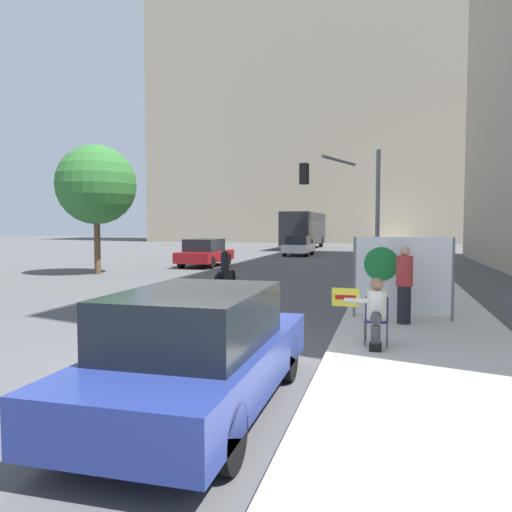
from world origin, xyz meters
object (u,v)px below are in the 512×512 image
object	(u,v)px
pedestrian_behind	(406,276)
car_on_road_nearest	(205,253)
jogger_on_sidewalk	(404,284)
traffic_light_pole	(346,192)
seated_protester	(375,310)
protest_banner	(402,276)
parked_car_curbside	(199,351)
car_on_road_midblock	(299,246)
street_tree_near_curb	(96,185)
city_bus_on_road	(304,228)
motorcycle_on_road	(225,273)

from	to	relation	value
pedestrian_behind	car_on_road_nearest	bearing A→B (deg)	121.83
jogger_on_sidewalk	traffic_light_pole	bearing A→B (deg)	-69.80
seated_protester	protest_banner	bearing A→B (deg)	71.33
seated_protester	parked_car_curbside	distance (m)	3.86
parked_car_curbside	car_on_road_midblock	distance (m)	30.32
car_on_road_nearest	street_tree_near_curb	bearing A→B (deg)	-121.49
traffic_light_pole	seated_protester	bearing A→B (deg)	-82.54
seated_protester	traffic_light_pole	xyz separation A→B (m)	(-1.41, 10.80, 2.71)
car_on_road_nearest	city_bus_on_road	size ratio (longest dim) A/B	0.38
protest_banner	city_bus_on_road	world-z (taller)	city_bus_on_road
pedestrian_behind	car_on_road_nearest	xyz separation A→B (m)	(-9.89, 12.00, -0.22)
seated_protester	pedestrian_behind	xyz separation A→B (m)	(0.64, 4.19, 0.20)
jogger_on_sidewalk	car_on_road_nearest	xyz separation A→B (m)	(-9.80, 14.11, -0.23)
protest_banner	jogger_on_sidewalk	bearing A→B (deg)	-85.20
protest_banner	car_on_road_midblock	xyz separation A→B (m)	(-6.55, 24.10, -0.37)
city_bus_on_road	motorcycle_on_road	distance (m)	30.17
traffic_light_pole	street_tree_near_curb	xyz separation A→B (m)	(-11.02, 0.20, 0.53)
city_bus_on_road	street_tree_near_curb	xyz separation A→B (m)	(-5.03, -26.43, 2.08)
street_tree_near_curb	traffic_light_pole	bearing A→B (deg)	-1.05
jogger_on_sidewalk	pedestrian_behind	size ratio (longest dim) A/B	1.02
jogger_on_sidewalk	traffic_light_pole	xyz separation A→B (m)	(-1.95, 8.72, 2.50)
protest_banner	city_bus_on_road	bearing A→B (deg)	102.78
city_bus_on_road	street_tree_near_curb	distance (m)	26.98
seated_protester	motorcycle_on_road	distance (m)	9.01
parked_car_curbside	street_tree_near_curb	world-z (taller)	street_tree_near_curb
protest_banner	car_on_road_nearest	bearing A→B (deg)	125.66
motorcycle_on_road	street_tree_near_curb	xyz separation A→B (m)	(-7.25, 3.63, 3.42)
car_on_road_nearest	street_tree_near_curb	size ratio (longest dim) A/B	0.75
traffic_light_pole	street_tree_near_curb	distance (m)	11.04
traffic_light_pole	car_on_road_nearest	size ratio (longest dim) A/B	1.13
car_on_road_midblock	car_on_road_nearest	bearing A→B (deg)	-106.94
protest_banner	traffic_light_pole	world-z (taller)	traffic_light_pole
protest_banner	motorcycle_on_road	world-z (taller)	protest_banner
traffic_light_pole	street_tree_near_curb	size ratio (longest dim) A/B	0.84
seated_protester	pedestrian_behind	distance (m)	4.25
motorcycle_on_road	city_bus_on_road	bearing A→B (deg)	94.22
protest_banner	parked_car_curbside	xyz separation A→B (m)	(-2.44, -5.94, -0.37)
motorcycle_on_road	traffic_light_pole	bearing A→B (deg)	42.30
pedestrian_behind	city_bus_on_road	bearing A→B (deg)	95.93
protest_banner	car_on_road_nearest	size ratio (longest dim) A/B	0.50
jogger_on_sidewalk	parked_car_curbside	bearing A→B (deg)	72.98
protest_banner	parked_car_curbside	size ratio (longest dim) A/B	0.49
seated_protester	pedestrian_behind	size ratio (longest dim) A/B	0.73
seated_protester	city_bus_on_road	size ratio (longest dim) A/B	0.10
traffic_light_pole	parked_car_curbside	bearing A→B (deg)	-92.12
seated_protester	jogger_on_sidewalk	world-z (taller)	jogger_on_sidewalk
seated_protester	protest_banner	xyz separation A→B (m)	(0.50, 2.60, 0.35)
car_on_road_midblock	street_tree_near_curb	distance (m)	17.25
city_bus_on_road	motorcycle_on_road	bearing A→B (deg)	-85.78
seated_protester	traffic_light_pole	world-z (taller)	traffic_light_pole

